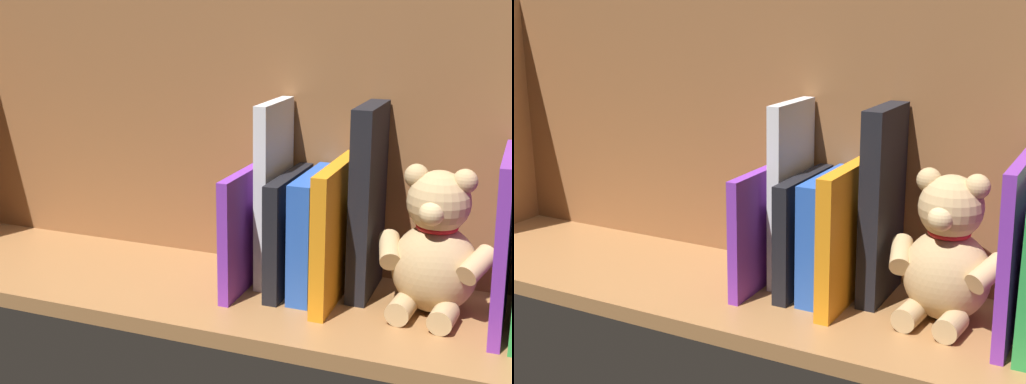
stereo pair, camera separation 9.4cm
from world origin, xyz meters
TOP-DOWN VIEW (x-y plane):
  - ground_plane at (0.00, 0.00)cm, footprint 116.74×28.20cm
  - shelf_back_panel at (0.00, -11.85)cm, footprint 116.74×1.50cm
  - book_3 at (-31.86, -1.81)cm, footprint 1.86×17.79cm
  - teddy_bear at (-23.72, -2.11)cm, footprint 15.52×13.05cm
  - book_4 at (-14.15, -5.08)cm, footprint 2.72×11.23cm
  - book_5 at (-10.77, -1.87)cm, footprint 2.03×17.66cm
  - book_6 at (-7.24, -3.33)cm, footprint 3.05×14.74cm
  - book_7 at (-3.67, -3.06)cm, footprint 2.08×15.28cm
  - book_8 at (-0.74, -5.00)cm, footprint 1.79×11.40cm
  - book_9 at (1.90, -1.85)cm, footprint 1.50×17.71cm

SIDE VIEW (x-z plane):
  - ground_plane at x=0.00cm, z-range -2.20..0.00cm
  - book_7 at x=-3.67cm, z-range 0.00..16.27cm
  - book_6 at x=-7.24cm, z-range 0.00..16.57cm
  - book_9 at x=1.90cm, z-range 0.00..16.82cm
  - teddy_bear at x=-23.72cm, z-range -1.15..18.08cm
  - book_5 at x=-10.77cm, z-range 0.00..18.65cm
  - book_3 at x=-31.86cm, z-range -0.01..21.67cm
  - book_8 at x=-0.74cm, z-range 0.00..25.82cm
  - book_4 at x=-14.15cm, z-range 0.00..26.06cm
  - shelf_back_panel at x=0.00cm, z-range 0.00..39.39cm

